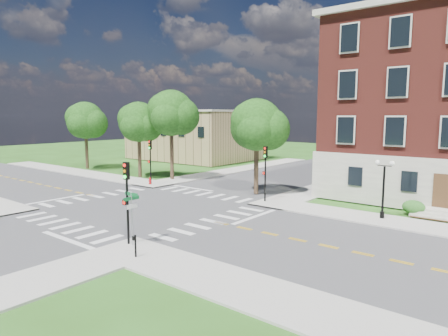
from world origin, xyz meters
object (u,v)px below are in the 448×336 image
Objects in this scene: traffic_signal_nw at (150,156)px; push_button_post at (135,245)px; traffic_signal_se at (127,192)px; street_sign_pole at (132,208)px; twin_lamp_west at (384,186)px; traffic_signal_ne at (265,166)px; fire_hydrant at (150,181)px.

push_button_post is (16.65, -15.58, -2.39)m from traffic_signal_nw.
traffic_signal_se reaches higher than push_button_post.
traffic_signal_nw is at bearing 136.09° from street_sign_pole.
twin_lamp_west is 18.21m from push_button_post.
push_button_post is at bearing -29.28° from traffic_signal_se.
twin_lamp_west is at bearing 2.46° from traffic_signal_ne.
traffic_signal_se is 14.86m from traffic_signal_ne.
traffic_signal_nw is 24.31m from twin_lamp_west.
traffic_signal_se is at bearing -44.69° from traffic_signal_nw.
traffic_signal_se is at bearing 150.72° from push_button_post.
traffic_signal_se is 1.55× the size of street_sign_pole.
traffic_signal_se is 20.68m from fire_hydrant.
traffic_signal_se is at bearing -122.42° from twin_lamp_west.
street_sign_pole is 2.52m from push_button_post.
twin_lamp_west is 5.64× the size of fire_hydrant.
twin_lamp_west is 1.36× the size of street_sign_pole.
traffic_signal_nw is 1.55× the size of street_sign_pole.
traffic_signal_ne is 6.40× the size of fire_hydrant.
push_button_post is (2.21, -16.01, -2.39)m from traffic_signal_ne.
street_sign_pole is at bearing -87.86° from traffic_signal_ne.
twin_lamp_west reaches higher than fire_hydrant.
street_sign_pole is at bearing -43.91° from traffic_signal_nw.
traffic_signal_nw is (-14.58, 14.42, 0.00)m from traffic_signal_se.
push_button_post is at bearing -82.13° from traffic_signal_ne.
twin_lamp_west is (24.29, 0.85, -0.66)m from traffic_signal_nw.
twin_lamp_west is 17.89m from street_sign_pole.
traffic_signal_nw is 2.72m from fire_hydrant.
fire_hydrant is (-14.49, -0.50, -2.72)m from traffic_signal_ne.
push_button_post is (-7.64, -16.44, -1.73)m from twin_lamp_west.
traffic_signal_ne is 14.90m from street_sign_pole.
traffic_signal_se is 20.51m from traffic_signal_nw.
twin_lamp_west is 3.53× the size of push_button_post.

